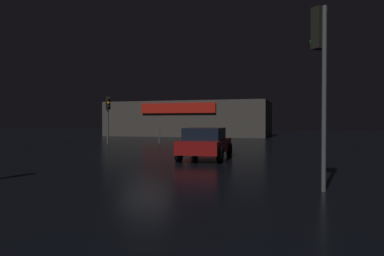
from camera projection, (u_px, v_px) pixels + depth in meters
name	position (u px, v px, depth m)	size (l,w,h in m)	color
ground_plane	(146.00, 156.00, 17.88)	(120.00, 120.00, 0.00)	black
store_building	(190.00, 119.00, 43.57)	(19.26, 8.89, 4.11)	#4C4742
traffic_signal_main	(108.00, 110.00, 27.65)	(0.41, 0.43, 3.69)	#595B60
traffic_signal_cross_left	(320.00, 52.00, 8.69)	(0.43, 0.42, 4.52)	#595B60
car_near	(206.00, 143.00, 16.30)	(2.23, 4.57, 1.44)	#A51414
bollard_kerb_a	(194.00, 137.00, 26.23)	(0.09, 0.09, 1.24)	#595B60
bollard_kerb_b	(159.00, 136.00, 27.71)	(0.10, 0.10, 1.14)	#595B60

